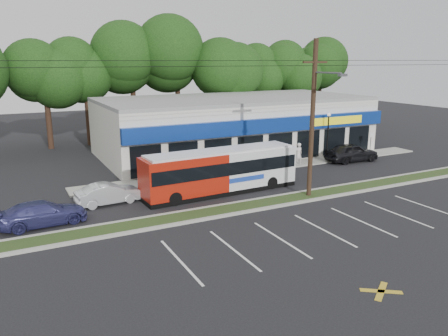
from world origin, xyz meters
TOP-DOWN VIEW (x-y plane):
  - ground at (0.00, 0.00)m, footprint 120.00×120.00m
  - grass_strip at (0.00, 1.00)m, footprint 40.00×1.60m
  - curb_south at (0.00, 0.15)m, footprint 40.00×0.25m
  - curb_north at (0.00, 1.85)m, footprint 40.00×0.25m
  - sidewalk at (5.00, 9.00)m, footprint 32.00×2.20m
  - strip_mall at (5.50, 15.91)m, footprint 25.00×12.55m
  - utility_pole at (2.83, 0.93)m, footprint 50.00×2.77m
  - lamp_post at (11.00, 8.80)m, footprint 0.30×0.30m
  - sign_post at (16.00, 8.57)m, footprint 0.45×0.10m
  - tree_line at (4.00, 26.00)m, footprint 46.76×6.76m
  - metrobus at (-1.68, 4.50)m, footprint 11.01×2.80m
  - car_dark at (12.70, 7.51)m, footprint 4.96×2.24m
  - car_silver at (-9.00, 5.51)m, footprint 4.10×1.73m
  - car_blue at (-13.00, 3.50)m, footprint 4.75×2.23m
  - pedestrian_a at (7.67, 8.50)m, footprint 0.74×0.52m
  - pedestrian_b at (2.00, 6.00)m, footprint 0.91×0.72m

SIDE VIEW (x-z plane):
  - ground at x=0.00m, z-range 0.00..0.00m
  - sidewalk at x=5.00m, z-range 0.00..0.10m
  - grass_strip at x=0.00m, z-range 0.00..0.12m
  - curb_south at x=0.00m, z-range 0.00..0.14m
  - curb_north at x=0.00m, z-range 0.00..0.14m
  - car_silver at x=-9.00m, z-range 0.00..1.32m
  - car_blue at x=-13.00m, z-range 0.00..1.34m
  - car_dark at x=12.70m, z-range 0.00..1.65m
  - pedestrian_b at x=2.00m, z-range 0.00..1.85m
  - pedestrian_a at x=7.67m, z-range 0.00..1.94m
  - metrobus at x=-1.68m, z-range 0.09..3.02m
  - sign_post at x=16.00m, z-range 0.44..2.67m
  - strip_mall at x=5.50m, z-range 0.00..5.30m
  - lamp_post at x=11.00m, z-range 0.55..4.80m
  - utility_pole at x=2.83m, z-range 0.41..10.41m
  - tree_line at x=4.00m, z-range 2.50..14.33m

